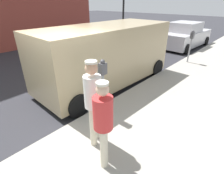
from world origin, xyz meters
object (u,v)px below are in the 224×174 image
at_px(pedestrian_in_red, 103,120).
at_px(pedestrian_in_white, 93,99).
at_px(parking_meter_far, 191,41).
at_px(parked_sedan_ahead, 185,36).
at_px(parking_meter_near, 103,79).
at_px(parked_van, 106,54).

height_order(pedestrian_in_red, pedestrian_in_white, pedestrian_in_white).
xyz_separation_m(parking_meter_far, parked_sedan_ahead, (-1.61, 3.56, -0.43)).
bearing_deg(parking_meter_far, parking_meter_near, -90.00).
bearing_deg(parking_meter_far, parked_van, -109.42).
xyz_separation_m(parking_meter_near, pedestrian_in_red, (1.09, -1.11, -0.09)).
height_order(parking_meter_far, pedestrian_in_white, pedestrian_in_white).
distance_m(pedestrian_in_red, parked_sedan_ahead, 10.98).
xyz_separation_m(parking_meter_near, parking_meter_far, (0.00, 5.96, 0.00)).
distance_m(parking_meter_near, parked_sedan_ahead, 9.67).
bearing_deg(parking_meter_near, pedestrian_in_white, -56.45).
bearing_deg(pedestrian_in_white, parked_sedan_ahead, 101.84).
bearing_deg(parked_van, pedestrian_in_white, -51.13).
relative_size(parking_meter_far, pedestrian_in_red, 0.92).
relative_size(pedestrian_in_red, parked_van, 0.31).
height_order(pedestrian_in_red, parked_van, parked_van).
bearing_deg(pedestrian_in_red, parking_meter_far, 98.78).
bearing_deg(parked_sedan_ahead, pedestrian_in_white, -78.16).
relative_size(pedestrian_in_red, parked_sedan_ahead, 0.37).
xyz_separation_m(parking_meter_near, parked_sedan_ahead, (-1.61, 9.53, -0.43)).
xyz_separation_m(parking_meter_near, pedestrian_in_white, (0.56, -0.85, 0.02)).
xyz_separation_m(parking_meter_far, pedestrian_in_red, (1.09, -7.07, -0.09)).
height_order(parking_meter_far, parked_sedan_ahead, parking_meter_far).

